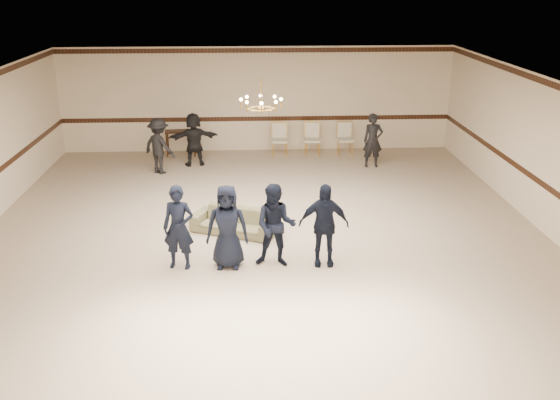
{
  "coord_description": "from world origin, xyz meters",
  "views": [
    {
      "loc": [
        -0.26,
        -11.82,
        5.2
      ],
      "look_at": [
        0.32,
        -0.5,
        1.04
      ],
      "focal_mm": 39.47,
      "sensor_mm": 36.0,
      "label": 1
    }
  ],
  "objects_px": {
    "adult_left": "(159,146)",
    "boy_b": "(227,227)",
    "chandelier": "(261,93)",
    "boy_c": "(276,226)",
    "boy_d": "(324,225)",
    "adult_mid": "(194,139)",
    "settee": "(234,221)",
    "boy_a": "(179,228)",
    "adult_right": "(373,141)",
    "banquet_chair_right": "(345,139)",
    "banquet_chair_mid": "(313,140)",
    "banquet_chair_left": "(280,140)",
    "console_table": "(181,143)"
  },
  "relations": [
    {
      "from": "adult_left",
      "to": "boy_b",
      "type": "bearing_deg",
      "value": 142.93
    },
    {
      "from": "adult_left",
      "to": "chandelier",
      "type": "bearing_deg",
      "value": 160.37
    },
    {
      "from": "boy_c",
      "to": "boy_d",
      "type": "xyz_separation_m",
      "value": [
        0.9,
        0.0,
        0.0
      ]
    },
    {
      "from": "adult_mid",
      "to": "settee",
      "type": "bearing_deg",
      "value": 92.35
    },
    {
      "from": "adult_left",
      "to": "boy_a",
      "type": "bearing_deg",
      "value": 134.86
    },
    {
      "from": "adult_right",
      "to": "banquet_chair_right",
      "type": "relative_size",
      "value": 1.57
    },
    {
      "from": "banquet_chair_mid",
      "to": "boy_a",
      "type": "bearing_deg",
      "value": -109.11
    },
    {
      "from": "banquet_chair_right",
      "to": "adult_right",
      "type": "bearing_deg",
      "value": -69.18
    },
    {
      "from": "boy_b",
      "to": "banquet_chair_mid",
      "type": "bearing_deg",
      "value": 75.99
    },
    {
      "from": "chandelier",
      "to": "banquet_chair_left",
      "type": "xyz_separation_m",
      "value": [
        0.66,
        5.28,
        -2.38
      ]
    },
    {
      "from": "boy_b",
      "to": "adult_left",
      "type": "xyz_separation_m",
      "value": [
        -2.05,
        5.96,
        -0.03
      ]
    },
    {
      "from": "boy_a",
      "to": "boy_b",
      "type": "distance_m",
      "value": 0.9
    },
    {
      "from": "chandelier",
      "to": "banquet_chair_right",
      "type": "bearing_deg",
      "value": 63.26
    },
    {
      "from": "console_table",
      "to": "boy_c",
      "type": "bearing_deg",
      "value": -77.18
    },
    {
      "from": "boy_c",
      "to": "banquet_chair_right",
      "type": "xyz_separation_m",
      "value": [
        2.46,
        7.52,
        -0.31
      ]
    },
    {
      "from": "banquet_chair_left",
      "to": "boy_d",
      "type": "bearing_deg",
      "value": -83.91
    },
    {
      "from": "boy_c",
      "to": "banquet_chair_left",
      "type": "xyz_separation_m",
      "value": [
        0.46,
        7.52,
        -0.31
      ]
    },
    {
      "from": "boy_a",
      "to": "banquet_chair_left",
      "type": "relative_size",
      "value": 1.64
    },
    {
      "from": "boy_b",
      "to": "settee",
      "type": "bearing_deg",
      "value": 90.33
    },
    {
      "from": "adult_mid",
      "to": "banquet_chair_right",
      "type": "xyz_separation_m",
      "value": [
        4.51,
        0.86,
        -0.28
      ]
    },
    {
      "from": "boy_d",
      "to": "adult_mid",
      "type": "height_order",
      "value": "boy_d"
    },
    {
      "from": "boy_c",
      "to": "settee",
      "type": "bearing_deg",
      "value": 126.41
    },
    {
      "from": "banquet_chair_right",
      "to": "boy_c",
      "type": "bearing_deg",
      "value": -112.45
    },
    {
      "from": "boy_b",
      "to": "adult_right",
      "type": "relative_size",
      "value": 1.04
    },
    {
      "from": "adult_right",
      "to": "banquet_chair_left",
      "type": "relative_size",
      "value": 1.57
    },
    {
      "from": "banquet_chair_right",
      "to": "boy_a",
      "type": "bearing_deg",
      "value": -123.86
    },
    {
      "from": "adult_left",
      "to": "banquet_chair_mid",
      "type": "relative_size",
      "value": 1.57
    },
    {
      "from": "adult_mid",
      "to": "boy_d",
      "type": "bearing_deg",
      "value": 102.48
    },
    {
      "from": "adult_right",
      "to": "adult_left",
      "type": "bearing_deg",
      "value": -178.01
    },
    {
      "from": "boy_d",
      "to": "adult_right",
      "type": "relative_size",
      "value": 1.04
    },
    {
      "from": "boy_b",
      "to": "banquet_chair_mid",
      "type": "relative_size",
      "value": 1.64
    },
    {
      "from": "settee",
      "to": "console_table",
      "type": "bearing_deg",
      "value": 129.29
    },
    {
      "from": "settee",
      "to": "adult_right",
      "type": "relative_size",
      "value": 1.17
    },
    {
      "from": "chandelier",
      "to": "console_table",
      "type": "height_order",
      "value": "chandelier"
    },
    {
      "from": "settee",
      "to": "adult_mid",
      "type": "relative_size",
      "value": 1.17
    },
    {
      "from": "adult_right",
      "to": "banquet_chair_right",
      "type": "xyz_separation_m",
      "value": [
        -0.59,
        1.26,
        -0.28
      ]
    },
    {
      "from": "boy_c",
      "to": "banquet_chair_left",
      "type": "height_order",
      "value": "boy_c"
    },
    {
      "from": "adult_right",
      "to": "banquet_chair_right",
      "type": "distance_m",
      "value": 1.42
    },
    {
      "from": "boy_d",
      "to": "adult_right",
      "type": "distance_m",
      "value": 6.62
    },
    {
      "from": "boy_d",
      "to": "adult_mid",
      "type": "relative_size",
      "value": 1.04
    },
    {
      "from": "chandelier",
      "to": "boy_d",
      "type": "relative_size",
      "value": 0.58
    },
    {
      "from": "adult_mid",
      "to": "banquet_chair_left",
      "type": "relative_size",
      "value": 1.57
    },
    {
      "from": "boy_d",
      "to": "adult_right",
      "type": "height_order",
      "value": "boy_d"
    },
    {
      "from": "boy_b",
      "to": "banquet_chair_right",
      "type": "bearing_deg",
      "value": 69.34
    },
    {
      "from": "adult_mid",
      "to": "console_table",
      "type": "relative_size",
      "value": 1.66
    },
    {
      "from": "banquet_chair_mid",
      "to": "console_table",
      "type": "height_order",
      "value": "banquet_chair_mid"
    },
    {
      "from": "boy_c",
      "to": "adult_left",
      "type": "distance_m",
      "value": 6.65
    },
    {
      "from": "boy_b",
      "to": "adult_mid",
      "type": "height_order",
      "value": "boy_b"
    },
    {
      "from": "boy_a",
      "to": "console_table",
      "type": "height_order",
      "value": "boy_a"
    },
    {
      "from": "settee",
      "to": "banquet_chair_left",
      "type": "distance_m",
      "value": 6.05
    }
  ]
}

